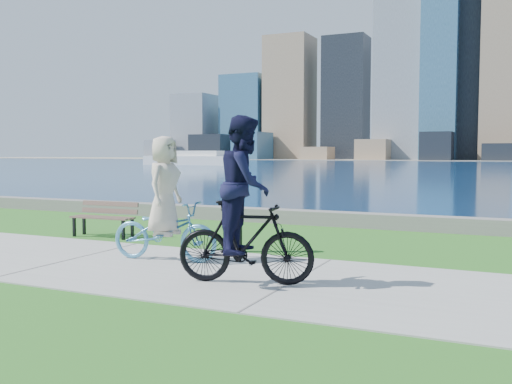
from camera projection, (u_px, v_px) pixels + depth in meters
ground at (293, 282)px, 8.02m from camera, size 320.00×320.00×0.00m
concrete_path at (293, 281)px, 8.02m from camera, size 80.00×3.50×0.02m
seawall at (386, 221)px, 13.63m from camera, size 90.00×0.50×0.35m
bay_water at (494, 166)px, 73.26m from camera, size 320.00×131.00×0.01m
far_shore at (504, 160)px, 125.80m from camera, size 320.00×30.00×0.12m
city_skyline at (508, 57)px, 124.22m from camera, size 175.79×22.63×76.00m
ferry_near at (195, 159)px, 81.35m from camera, size 15.03×4.30×2.04m
park_bench at (105, 215)px, 12.35m from camera, size 1.47×0.56×0.75m
bollard_lamp at (238, 208)px, 10.42m from camera, size 0.23×0.23×1.42m
cyclist_woman at (165, 215)px, 9.49m from camera, size 0.86×1.95×2.08m
cyclist_man at (245, 214)px, 7.80m from camera, size 0.96×1.98×2.31m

